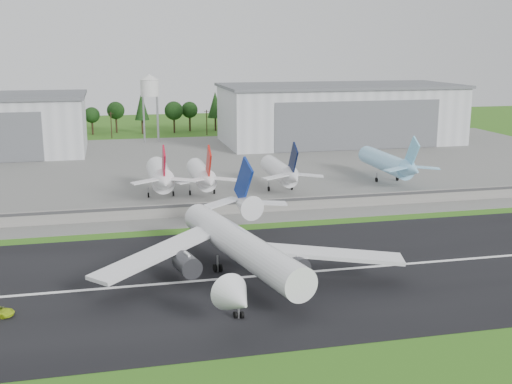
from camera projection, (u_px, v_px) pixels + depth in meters
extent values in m
plane|color=#3A6317|center=(258.00, 298.00, 108.59)|extent=(600.00, 600.00, 0.00)
cube|color=black|center=(246.00, 277.00, 118.07)|extent=(320.00, 60.00, 0.10)
cube|color=white|center=(246.00, 277.00, 118.06)|extent=(220.00, 1.00, 0.02)
cube|color=slate|center=(179.00, 168.00, 222.51)|extent=(320.00, 150.00, 0.10)
cube|color=gray|center=(208.00, 209.00, 160.41)|extent=(240.00, 0.50, 3.50)
cube|color=#38383A|center=(208.00, 204.00, 159.85)|extent=(240.00, 0.12, 0.70)
cube|color=silver|center=(339.00, 115.00, 278.99)|extent=(100.00, 45.00, 24.00)
cube|color=#595B60|center=(340.00, 86.00, 276.16)|extent=(102.00, 47.00, 1.20)
cube|color=#595B60|center=(359.00, 126.00, 257.92)|extent=(70.00, 0.30, 19.68)
cylinder|color=#99999E|center=(144.00, 120.00, 277.39)|extent=(0.50, 0.50, 20.00)
cylinder|color=#99999E|center=(157.00, 118.00, 284.40)|extent=(0.50, 0.50, 20.00)
cylinder|color=silver|center=(150.00, 88.00, 277.87)|extent=(8.00, 8.00, 7.00)
cone|color=silver|center=(149.00, 77.00, 276.81)|extent=(8.40, 8.40, 2.40)
cylinder|color=white|center=(241.00, 246.00, 116.51)|extent=(15.54, 44.18, 5.80)
cone|color=white|center=(237.00, 299.00, 92.15)|extent=(7.00, 7.15, 5.80)
cone|color=white|center=(244.00, 204.00, 142.06)|extent=(7.39, 10.01, 5.51)
cube|color=navy|center=(244.00, 181.00, 140.39)|extent=(2.63, 9.41, 11.13)
cube|color=white|center=(324.00, 253.00, 114.75)|extent=(28.45, 12.56, 2.65)
cylinder|color=#333338|center=(294.00, 265.00, 113.64)|extent=(4.94, 6.21, 3.80)
cube|color=white|center=(266.00, 203.00, 141.49)|extent=(9.25, 3.97, 0.98)
cube|color=white|center=(157.00, 253.00, 114.74)|extent=(24.73, 22.50, 2.65)
cylinder|color=#333338|center=(187.00, 265.00, 113.64)|extent=(4.94, 6.21, 3.80)
cube|color=white|center=(221.00, 203.00, 141.49)|extent=(9.37, 7.38, 0.98)
cube|color=#99999E|center=(241.00, 277.00, 113.62)|extent=(16.49, 31.48, 3.20)
cylinder|color=black|center=(218.00, 268.00, 120.64)|extent=(0.73, 1.55, 1.50)
cylinder|color=white|center=(160.00, 174.00, 181.03)|extent=(6.16, 24.00, 6.16)
cone|color=white|center=(164.00, 182.00, 166.09)|extent=(5.85, 7.00, 5.85)
cube|color=#AD0D26|center=(164.00, 164.00, 165.49)|extent=(0.45, 8.59, 10.02)
cylinder|color=#99999E|center=(148.00, 192.00, 179.39)|extent=(0.32, 0.32, 3.00)
cylinder|color=#99999E|center=(173.00, 191.00, 180.93)|extent=(0.32, 0.32, 3.00)
cylinder|color=black|center=(148.00, 195.00, 179.55)|extent=(0.40, 1.40, 1.40)
cylinder|color=white|center=(201.00, 174.00, 183.69)|extent=(5.33, 24.00, 5.33)
cone|color=white|center=(209.00, 182.00, 168.75)|extent=(5.06, 7.00, 5.06)
cube|color=#B7160E|center=(209.00, 163.00, 168.14)|extent=(0.45, 8.59, 10.02)
cylinder|color=#99999E|center=(190.00, 190.00, 181.96)|extent=(0.32, 0.32, 3.00)
cylinder|color=#99999E|center=(214.00, 189.00, 183.49)|extent=(0.32, 0.32, 3.00)
cylinder|color=black|center=(190.00, 193.00, 182.11)|extent=(0.40, 1.40, 1.40)
cylinder|color=white|center=(279.00, 171.00, 188.75)|extent=(5.34, 24.00, 5.34)
cone|color=white|center=(293.00, 178.00, 173.81)|extent=(5.07, 7.00, 5.07)
cube|color=black|center=(293.00, 160.00, 173.21)|extent=(0.45, 8.59, 10.02)
cylinder|color=#99999E|center=(269.00, 186.00, 187.02)|extent=(0.32, 0.32, 3.00)
cylinder|color=#99999E|center=(292.00, 185.00, 188.55)|extent=(0.32, 0.32, 3.00)
cylinder|color=black|center=(269.00, 189.00, 187.18)|extent=(0.40, 1.40, 1.40)
cylinder|color=#90D0F8|center=(385.00, 162.00, 201.33)|extent=(5.75, 30.00, 5.75)
cone|color=#90D0F8|center=(412.00, 170.00, 183.54)|extent=(5.46, 7.00, 5.46)
cube|color=#75C8F0|center=(412.00, 153.00, 182.94)|extent=(0.45, 8.59, 10.02)
cylinder|color=#99999E|center=(377.00, 177.00, 199.65)|extent=(0.32, 0.32, 3.00)
cylinder|color=#99999E|center=(397.00, 176.00, 201.18)|extent=(0.32, 0.32, 3.00)
cylinder|color=black|center=(377.00, 180.00, 199.81)|extent=(0.40, 1.40, 1.40)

